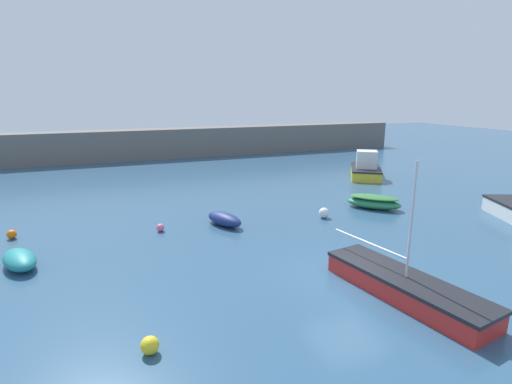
# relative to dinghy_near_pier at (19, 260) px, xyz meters

# --- Properties ---
(ground_plane) EXTENTS (120.00, 120.00, 0.20)m
(ground_plane) POSITION_rel_dinghy_near_pier_xyz_m (10.94, -5.34, -0.41)
(ground_plane) COLOR #2D5170
(harbor_breakwater) EXTENTS (49.94, 2.54, 2.92)m
(harbor_breakwater) POSITION_rel_dinghy_near_pier_xyz_m (10.94, 24.73, 1.15)
(harbor_breakwater) COLOR #66605B
(harbor_breakwater) RESTS_ON ground_plane
(dinghy_near_pier) EXTENTS (1.75, 2.45, 0.63)m
(dinghy_near_pier) POSITION_rel_dinghy_near_pier_xyz_m (0.00, 0.00, 0.00)
(dinghy_near_pier) COLOR teal
(dinghy_near_pier) RESTS_ON ground_plane
(motorboat_grey_hull) EXTENTS (4.33, 4.97, 2.12)m
(motorboat_grey_hull) POSITION_rel_dinghy_near_pier_xyz_m (22.36, 8.99, 0.37)
(motorboat_grey_hull) COLOR yellow
(motorboat_grey_hull) RESTS_ON ground_plane
(fishing_dinghy_green) EXTENTS (1.72, 2.46, 0.64)m
(fishing_dinghy_green) POSITION_rel_dinghy_near_pier_xyz_m (8.62, 1.87, 0.01)
(fishing_dinghy_green) COLOR navy
(fishing_dinghy_green) RESTS_ON ground_plane
(sailboat_twin_hulled) EXTENTS (2.45, 6.20, 4.45)m
(sailboat_twin_hulled) POSITION_rel_dinghy_near_pier_xyz_m (11.84, -7.15, 0.06)
(sailboat_twin_hulled) COLOR red
(sailboat_twin_hulled) RESTS_ON ground_plane
(rowboat_with_red_cover) EXTENTS (2.98, 3.09, 0.76)m
(rowboat_with_red_cover) POSITION_rel_dinghy_near_pier_xyz_m (17.44, 1.63, 0.07)
(rowboat_with_red_cover) COLOR #287A4C
(rowboat_with_red_cover) RESTS_ON ground_plane
(mooring_buoy_yellow) EXTENTS (0.47, 0.47, 0.47)m
(mooring_buoy_yellow) POSITION_rel_dinghy_near_pier_xyz_m (3.87, -7.06, -0.08)
(mooring_buoy_yellow) COLOR yellow
(mooring_buoy_yellow) RESTS_ON ground_plane
(mooring_buoy_white) EXTENTS (0.55, 0.55, 0.55)m
(mooring_buoy_white) POSITION_rel_dinghy_near_pier_xyz_m (13.86, 1.12, -0.04)
(mooring_buoy_white) COLOR white
(mooring_buoy_white) RESTS_ON ground_plane
(mooring_buoy_pink) EXTENTS (0.37, 0.37, 0.37)m
(mooring_buoy_pink) POSITION_rel_dinghy_near_pier_xyz_m (5.53, 2.16, -0.13)
(mooring_buoy_pink) COLOR #EA668C
(mooring_buoy_pink) RESTS_ON ground_plane
(mooring_buoy_orange) EXTENTS (0.42, 0.42, 0.42)m
(mooring_buoy_orange) POSITION_rel_dinghy_near_pier_xyz_m (-0.84, 3.63, -0.10)
(mooring_buoy_orange) COLOR orange
(mooring_buoy_orange) RESTS_ON ground_plane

